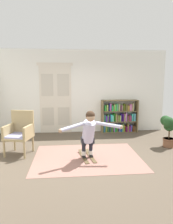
{
  "coord_description": "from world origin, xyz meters",
  "views": [
    {
      "loc": [
        -0.52,
        -4.74,
        1.92
      ],
      "look_at": [
        -0.03,
        0.55,
        1.05
      ],
      "focal_mm": 33.11,
      "sensor_mm": 36.0,
      "label": 1
    }
  ],
  "objects_px": {
    "bookshelf": "(119,118)",
    "skis_pair": "(87,156)",
    "person_skier": "(89,131)",
    "potted_plant": "(168,128)",
    "wicker_chair": "(20,131)"
  },
  "relations": [
    {
      "from": "bookshelf",
      "to": "skis_pair",
      "type": "xyz_separation_m",
      "value": [
        -1.36,
        -2.31,
        -0.49
      ]
    },
    {
      "from": "skis_pair",
      "to": "person_skier",
      "type": "xyz_separation_m",
      "value": [
        0.03,
        -0.18,
        0.69
      ]
    },
    {
      "from": "bookshelf",
      "to": "skis_pair",
      "type": "height_order",
      "value": "bookshelf"
    },
    {
      "from": "potted_plant",
      "to": "skis_pair",
      "type": "height_order",
      "value": "potted_plant"
    },
    {
      "from": "wicker_chair",
      "to": "potted_plant",
      "type": "relative_size",
      "value": 1.25
    },
    {
      "from": "potted_plant",
      "to": "wicker_chair",
      "type": "bearing_deg",
      "value": -177.62
    },
    {
      "from": "skis_pair",
      "to": "person_skier",
      "type": "height_order",
      "value": "person_skier"
    },
    {
      "from": "bookshelf",
      "to": "wicker_chair",
      "type": "height_order",
      "value": "bookshelf"
    },
    {
      "from": "bookshelf",
      "to": "person_skier",
      "type": "relative_size",
      "value": 0.88
    },
    {
      "from": "bookshelf",
      "to": "potted_plant",
      "type": "height_order",
      "value": "bookshelf"
    },
    {
      "from": "wicker_chair",
      "to": "potted_plant",
      "type": "bearing_deg",
      "value": 2.38
    },
    {
      "from": "bookshelf",
      "to": "wicker_chair",
      "type": "xyz_separation_m",
      "value": [
        -3.05,
        -1.89,
        0.07
      ]
    },
    {
      "from": "bookshelf",
      "to": "potted_plant",
      "type": "distance_m",
      "value": 1.98
    },
    {
      "from": "bookshelf",
      "to": "wicker_chair",
      "type": "relative_size",
      "value": 1.18
    },
    {
      "from": "bookshelf",
      "to": "person_skier",
      "type": "xyz_separation_m",
      "value": [
        -1.34,
        -2.49,
        0.19
      ]
    }
  ]
}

